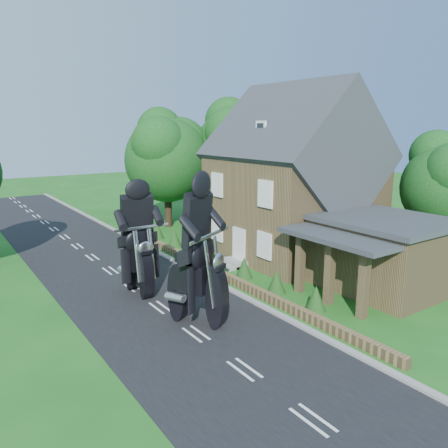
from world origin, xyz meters
TOP-DOWN VIEW (x-y plane):
  - ground at (0.00, 0.00)m, footprint 120.00×120.00m
  - road at (0.00, 0.00)m, footprint 7.00×80.00m
  - kerb at (3.65, 0.00)m, footprint 0.30×80.00m
  - garden_wall at (4.30, 5.00)m, footprint 0.30×22.00m
  - house at (10.49, 6.00)m, footprint 9.54×8.64m
  - annex at (9.87, -0.80)m, footprint 7.05×5.94m
  - tree_house_right at (16.65, 8.62)m, footprint 6.51×6.00m
  - tree_behind_house at (14.18, 16.14)m, footprint 7.81×7.20m
  - tree_behind_left at (8.16, 17.13)m, footprint 6.94×6.40m
  - shrub_a at (5.30, -1.00)m, footprint 0.90×0.90m
  - shrub_b at (5.30, 1.50)m, footprint 0.90×0.90m
  - shrub_c at (5.30, 4.00)m, footprint 0.90×0.90m
  - shrub_d at (5.30, 9.00)m, footprint 0.90×0.90m
  - shrub_e at (5.30, 11.50)m, footprint 0.90×0.90m
  - shrub_f at (5.30, 14.00)m, footprint 0.90×0.90m
  - motorcycle_lead at (0.55, 0.73)m, footprint 1.35×1.95m
  - motorcycle_follow at (-0.04, 4.96)m, footprint 0.44×1.73m

SIDE VIEW (x-z plane):
  - ground at x=0.00m, z-range 0.00..0.00m
  - road at x=0.00m, z-range 0.00..0.02m
  - kerb at x=3.65m, z-range 0.00..0.12m
  - garden_wall at x=4.30m, z-range 0.00..0.40m
  - shrub_a at x=5.30m, z-range 0.00..1.10m
  - shrub_b at x=5.30m, z-range 0.00..1.10m
  - shrub_c at x=5.30m, z-range 0.00..1.10m
  - shrub_d at x=5.30m, z-range 0.00..1.10m
  - shrub_e at x=5.30m, z-range 0.00..1.10m
  - shrub_f at x=5.30m, z-range 0.00..1.10m
  - motorcycle_follow at x=-0.04m, z-range 0.00..1.61m
  - motorcycle_lead at x=0.55m, z-range 0.00..1.81m
  - annex at x=9.87m, z-range 0.05..3.49m
  - house at x=10.49m, z-range -0.78..9.46m
  - tree_house_right at x=16.65m, z-range 0.99..9.39m
  - tree_behind_left at x=8.16m, z-range 1.15..10.31m
  - tree_behind_house at x=14.18m, z-range 1.19..11.27m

